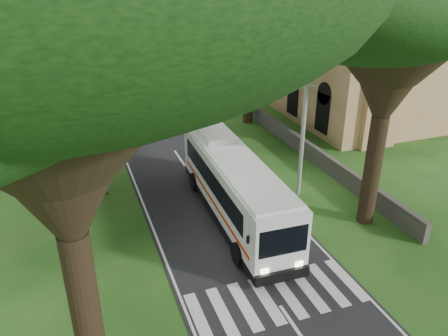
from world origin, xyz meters
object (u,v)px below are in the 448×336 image
at_px(pole_near, 303,131).
at_px(pole_mid, 201,65).
at_px(coach_bus, 234,185).
at_px(pole_far, 158,37).
at_px(pedestrian, 105,181).
at_px(church, 337,58).
at_px(distant_car_b, 91,54).
at_px(distant_car_a, 106,71).
at_px(distant_car_c, 110,45).

height_order(pole_near, pole_mid, same).
bearing_deg(coach_bus, pole_far, 85.08).
bearing_deg(pedestrian, pole_near, -126.75).
distance_m(pole_far, pedestrian, 37.63).
height_order(church, pedestrian, church).
bearing_deg(pole_far, church, -63.18).
bearing_deg(distant_car_b, distant_car_a, -66.93).
distance_m(pole_mid, coach_bus, 21.69).
xyz_separation_m(coach_bus, distant_car_b, (-3.80, 50.86, -1.21)).
bearing_deg(distant_car_a, pedestrian, 65.63).
xyz_separation_m(pole_mid, distant_car_a, (-7.62, 17.39, -3.56)).
bearing_deg(church, coach_bus, -135.79).
height_order(coach_bus, pedestrian, coach_bus).
distance_m(pole_near, coach_bus, 5.30).
xyz_separation_m(pole_near, distant_car_a, (-7.62, 37.39, -3.56)).
height_order(church, distant_car_a, church).
distance_m(church, coach_bus, 23.99).
bearing_deg(pole_mid, distant_car_a, 113.65).
relative_size(pole_near, distant_car_a, 2.31).
bearing_deg(distant_car_a, distant_car_c, -116.62).
bearing_deg(pole_far, coach_bus, -96.53).
distance_m(distant_car_b, distant_car_c, 8.12).
bearing_deg(distant_car_b, pole_mid, -55.09).
height_order(church, pole_near, church).
height_order(distant_car_b, distant_car_c, distant_car_c).
distance_m(pole_mid, pedestrian, 19.64).
bearing_deg(distant_car_a, coach_bus, 76.18).
xyz_separation_m(coach_bus, distant_car_c, (-0.00, 58.04, -1.20)).
distance_m(church, pedestrian, 26.47).
bearing_deg(pedestrian, pole_mid, -51.51).
distance_m(pole_near, distant_car_c, 57.28).
bearing_deg(pedestrian, coach_bus, -145.11).
bearing_deg(pole_far, pole_mid, -90.00).
xyz_separation_m(distant_car_b, pedestrian, (-2.72, -45.57, 0.07)).
distance_m(distant_car_b, pedestrian, 45.65).
xyz_separation_m(pole_far, pedestrian, (-11.22, -35.76, -3.34)).
height_order(pole_near, distant_car_a, pole_near).
height_order(pole_near, pole_far, same).
bearing_deg(distant_car_b, pole_far, -30.09).
bearing_deg(church, pole_mid, 160.19).
relative_size(distant_car_a, distant_car_c, 0.68).
bearing_deg(distant_car_c, pole_far, 91.10).
relative_size(church, pole_mid, 3.00).
bearing_deg(distant_car_c, distant_car_b, 47.75).
relative_size(pole_mid, coach_bus, 0.64).
relative_size(pole_far, distant_car_b, 1.80).
bearing_deg(distant_car_a, pole_far, -179.23).
bearing_deg(distant_car_c, pole_mid, 82.88).
xyz_separation_m(pole_near, distant_car_c, (-4.70, 56.99, -3.41)).
height_order(distant_car_b, pedestrian, pedestrian).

